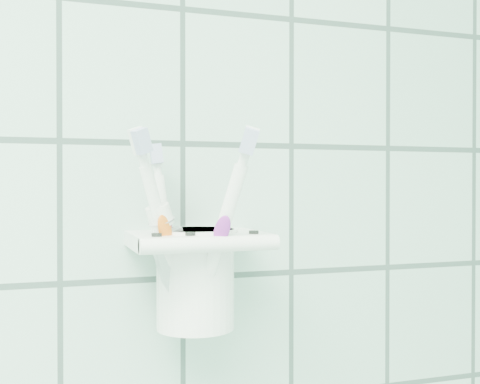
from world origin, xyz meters
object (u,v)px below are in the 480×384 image
object	(u,v)px
cup	(195,275)
toothbrush_orange	(194,220)
holder_bracket	(197,241)
toothbrush_blue	(177,231)
toothpaste_tube	(192,250)
toothbrush_pink	(186,221)

from	to	relation	value
cup	toothbrush_orange	xyz separation A→B (m)	(-0.01, -0.02, 0.06)
cup	toothbrush_orange	world-z (taller)	toothbrush_orange
holder_bracket	toothbrush_blue	distance (m)	0.02
toothbrush_blue	toothbrush_orange	world-z (taller)	toothbrush_orange
toothbrush_blue	toothbrush_orange	size ratio (longest dim) A/B	0.90
toothbrush_orange	toothpaste_tube	world-z (taller)	toothbrush_orange
toothbrush_blue	toothbrush_orange	bearing A→B (deg)	-63.55
toothbrush_pink	toothpaste_tube	world-z (taller)	toothbrush_pink
toothbrush_blue	toothpaste_tube	size ratio (longest dim) A/B	1.34
cup	toothbrush_blue	distance (m)	0.05
toothbrush_orange	toothbrush_pink	bearing A→B (deg)	128.30
toothbrush_pink	cup	bearing A→B (deg)	9.44
toothbrush_pink	toothpaste_tube	distance (m)	0.03
toothbrush_blue	toothpaste_tube	bearing A→B (deg)	-49.99
toothbrush_pink	toothbrush_orange	size ratio (longest dim) A/B	0.99
holder_bracket	toothbrush_blue	bearing A→B (deg)	149.98
holder_bracket	toothbrush_blue	xyz separation A→B (m)	(-0.02, 0.01, 0.01)
toothbrush_pink	toothbrush_blue	size ratio (longest dim) A/B	1.10
holder_bracket	toothpaste_tube	size ratio (longest dim) A/B	0.99
cup	toothbrush_orange	size ratio (longest dim) A/B	0.50
cup	toothbrush_pink	world-z (taller)	toothbrush_pink
holder_bracket	toothpaste_tube	bearing A→B (deg)	-141.64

